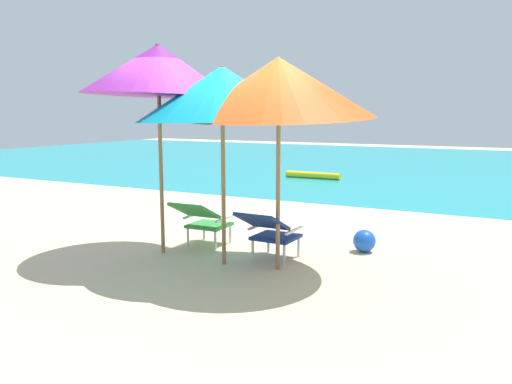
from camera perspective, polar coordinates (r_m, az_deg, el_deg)
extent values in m
plane|color=beige|center=(10.52, 8.97, -1.39)|extent=(40.00, 40.00, 0.00)
cube|color=teal|center=(19.13, 17.49, 2.88)|extent=(40.00, 18.00, 0.01)
cylinder|color=yellow|center=(14.57, 6.29, 1.87)|extent=(1.60, 0.18, 0.18)
cube|color=#338E3D|center=(7.26, -5.19, -3.67)|extent=(0.53, 0.51, 0.04)
cube|color=#338E3D|center=(6.90, -6.80, -2.06)|extent=(0.53, 0.53, 0.27)
cylinder|color=silver|center=(7.58, -5.77, -4.30)|extent=(0.04, 0.04, 0.26)
cylinder|color=silver|center=(7.36, -2.85, -4.66)|extent=(0.04, 0.04, 0.26)
cylinder|color=silver|center=(7.24, -7.53, -4.97)|extent=(0.04, 0.04, 0.26)
cylinder|color=silver|center=(7.01, -4.53, -5.37)|extent=(0.04, 0.04, 0.26)
cube|color=silver|center=(7.37, -6.93, -2.55)|extent=(0.04, 0.50, 0.03)
cube|color=silver|center=(7.11, -3.41, -2.93)|extent=(0.04, 0.50, 0.03)
cube|color=navy|center=(6.56, 2.23, -4.99)|extent=(0.54, 0.52, 0.04)
cube|color=navy|center=(6.19, 0.69, -3.27)|extent=(0.54, 0.53, 0.27)
cylinder|color=silver|center=(6.88, 1.39, -5.63)|extent=(0.04, 0.04, 0.26)
cylinder|color=silver|center=(6.69, 4.74, -6.07)|extent=(0.04, 0.04, 0.26)
cylinder|color=silver|center=(6.52, -0.36, -6.43)|extent=(0.04, 0.04, 0.26)
cylinder|color=silver|center=(6.32, 3.13, -6.93)|extent=(0.04, 0.04, 0.26)
cube|color=silver|center=(6.65, 0.24, -3.73)|extent=(0.05, 0.50, 0.03)
cube|color=silver|center=(6.42, 4.30, -4.21)|extent=(0.05, 0.50, 0.03)
cylinder|color=olive|center=(6.79, -10.44, 1.87)|extent=(0.05, 0.05, 2.08)
cone|color=purple|center=(6.76, -10.76, 13.11)|extent=(2.75, 2.75, 0.71)
sphere|color=#4C3823|center=(6.79, -10.84, 15.54)|extent=(0.07, 0.07, 0.07)
cylinder|color=olive|center=(6.21, -3.62, -0.15)|extent=(0.05, 0.05, 1.76)
cone|color=#0A93AD|center=(6.14, -3.73, 10.74)|extent=(2.87, 2.87, 0.68)
sphere|color=#4C3823|center=(6.16, -3.76, 13.48)|extent=(0.07, 0.07, 0.07)
cylinder|color=olive|center=(5.99, 2.45, -0.21)|extent=(0.05, 0.05, 1.81)
cone|color=#EA5619|center=(5.92, 2.53, 11.45)|extent=(2.33, 2.36, 0.80)
sphere|color=#4C3823|center=(5.94, 2.55, 14.39)|extent=(0.07, 0.07, 0.07)
sphere|color=blue|center=(7.03, 11.89, -5.32)|extent=(0.30, 0.30, 0.30)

